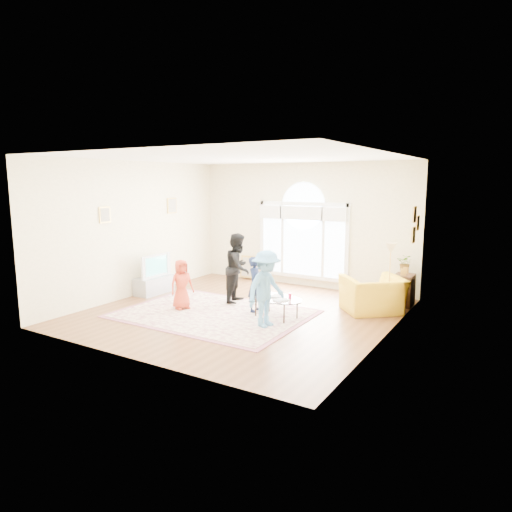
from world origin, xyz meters
The scene contains 17 objects.
ground centered at (0.00, 0.00, 0.00)m, with size 6.00×6.00×0.00m, color brown.
room_shell centered at (0.01, 2.83, 1.57)m, with size 6.00×6.00×6.00m.
area_rug centered at (-0.44, -0.39, 0.01)m, with size 3.60×2.60×0.02m, color beige.
rug_border centered at (-0.44, -0.39, 0.01)m, with size 3.80×2.80×0.01m, color #9B586B.
tv_console centered at (-2.75, 0.30, 0.21)m, with size 0.45×1.00×0.42m, color #97999F.
television centered at (-2.74, 0.30, 0.70)m, with size 0.16×0.97×0.56m.
coffee_table centered at (0.82, 0.04, 0.40)m, with size 1.27×0.94×0.54m.
armchair centered at (2.35, 1.45, 0.38)m, with size 1.17×1.02×0.76m, color gold.
side_cabinet centered at (2.78, 2.33, 0.35)m, with size 0.40×0.50×0.70m, color black.
floor_lamp centered at (2.69, 1.39, 1.28)m, with size 0.26×0.26×1.51m.
plant_pedestal centered at (2.70, 2.71, 0.35)m, with size 0.20×0.20×0.70m, color white.
potted_plant centered at (2.70, 2.71, 0.89)m, with size 0.35×0.30×0.39m, color #33722D.
leaning_picture centered at (-1.48, 2.90, 0.00)m, with size 0.80×0.05×0.62m, color tan.
child_red centered at (-1.22, -0.45, 0.55)m, with size 0.52×0.34×1.07m, color #C13C24.
child_navy centered at (0.23, 0.19, 0.60)m, with size 0.42×0.28×1.16m, color #141D3A.
child_black centered at (-0.50, 0.66, 0.80)m, with size 0.76×0.59×1.56m, color black.
child_blue centered at (0.93, -0.57, 0.75)m, with size 0.94×0.54×1.45m, color #5493C9.
Camera 1 is at (5.05, -7.77, 2.74)m, focal length 32.00 mm.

